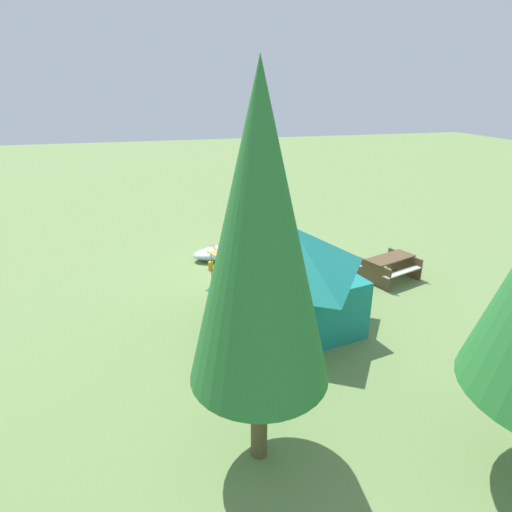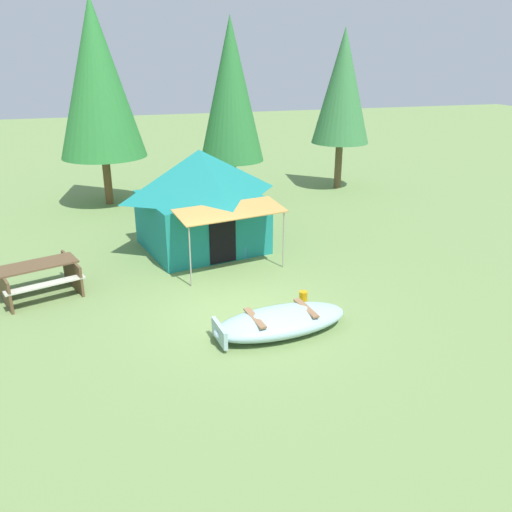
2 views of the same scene
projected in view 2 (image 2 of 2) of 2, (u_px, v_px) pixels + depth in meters
name	position (u px, v px, depth m)	size (l,w,h in m)	color
ground_plane	(241.00, 310.00, 11.68)	(80.00, 80.00, 0.00)	#6C8A4C
beached_rowboat	(280.00, 321.00, 10.67)	(2.96, 1.47, 0.48)	#97B8BE
canvas_cabin_tent	(201.00, 198.00, 14.90)	(3.90, 4.59, 2.85)	#1A7D78
picnic_table	(39.00, 276.00, 12.25)	(2.11, 1.91, 0.78)	brown
cooler_box	(237.00, 251.00, 14.66)	(0.50, 0.35, 0.36)	teal
fuel_can	(303.00, 298.00, 11.89)	(0.18, 0.18, 0.32)	orange
pine_tree_back_left	(343.00, 87.00, 20.77)	(2.31, 2.31, 6.27)	brown
pine_tree_back_right	(97.00, 79.00, 18.28)	(3.05, 3.05, 7.16)	brown
pine_tree_far_center	(231.00, 91.00, 18.10)	(2.26, 2.26, 6.52)	brown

